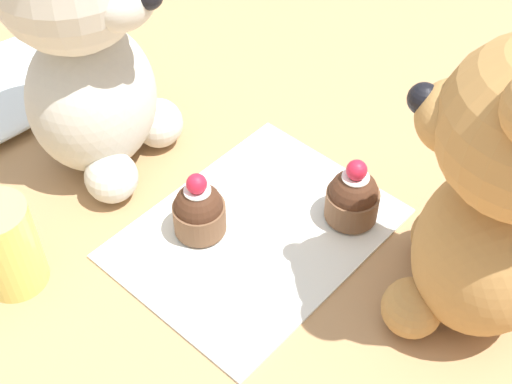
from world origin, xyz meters
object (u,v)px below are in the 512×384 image
at_px(teddy_bear_cream, 84,42).
at_px(teddy_bear_tan, 503,192).
at_px(juice_glass, 6,246).
at_px(cupcake_near_tan_bear, 353,197).
at_px(cupcake_near_cream_bear, 199,210).

height_order(teddy_bear_cream, teddy_bear_tan, teddy_bear_cream).
bearing_deg(juice_glass, cupcake_near_tan_bear, -34.76).
xyz_separation_m(teddy_bear_tan, juice_glass, (-0.24, 0.30, -0.09)).
distance_m(teddy_bear_cream, teddy_bear_tan, 0.37).
distance_m(teddy_bear_cream, cupcake_near_tan_bear, 0.27).
distance_m(teddy_bear_cream, cupcake_near_cream_bear, 0.18).
bearing_deg(teddy_bear_tan, cupcake_near_cream_bear, -83.91).
xyz_separation_m(cupcake_near_cream_bear, cupcake_near_tan_bear, (0.10, -0.09, -0.00)).
xyz_separation_m(cupcake_near_tan_bear, juice_glass, (-0.25, 0.17, 0.01)).
bearing_deg(teddy_bear_cream, cupcake_near_tan_bear, -83.95).
relative_size(teddy_bear_tan, cupcake_near_tan_bear, 4.01).
relative_size(teddy_bear_cream, cupcake_near_tan_bear, 4.10).
bearing_deg(cupcake_near_tan_bear, teddy_bear_cream, 112.71).
bearing_deg(teddy_bear_tan, juice_glass, -68.75).
xyz_separation_m(cupcake_near_cream_bear, juice_glass, (-0.14, 0.08, 0.01)).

